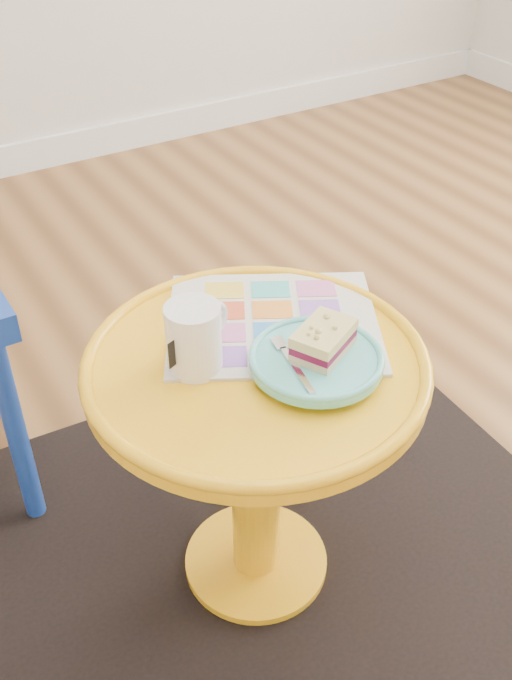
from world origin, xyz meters
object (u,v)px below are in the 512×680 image
side_table (256,428)px  newspaper (273,322)px  mug (195,336)px  plate (316,361)px

side_table → newspaper: size_ratio=1.57×
newspaper → mug: (-0.16, -0.03, 0.06)m
mug → plate: size_ratio=0.58×
plate → side_table: bearing=132.7°
side_table → newspaper: newspaper is taller
newspaper → plate: plate is taller
mug → plate: mug is taller
side_table → mug: 0.22m
side_table → plate: bearing=-47.3°
newspaper → side_table: bearing=-108.4°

